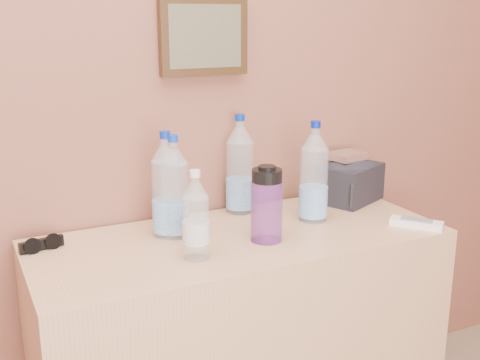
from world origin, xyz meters
The scene contains 12 objects.
picture_frame centered at (0.42, 1.98, 1.40)m, with size 0.30×0.03×0.25m, color #382311, non-canonical shape.
dresser centered at (0.42, 1.71, 0.40)m, with size 1.28×0.54×0.80m, color #A67B5A.
pet_large_a centered at (0.24, 1.80, 0.94)m, with size 0.09×0.09×0.32m.
pet_large_b centered at (0.22, 1.82, 0.95)m, with size 0.09×0.09×0.33m.
pet_large_c centered at (0.53, 1.93, 0.95)m, with size 0.09×0.09×0.34m.
pet_large_d centered at (0.71, 1.74, 0.95)m, with size 0.09×0.09×0.34m.
pet_small centered at (0.23, 1.61, 0.92)m, with size 0.07×0.07×0.26m.
nalgene_bottle centered at (0.48, 1.64, 0.92)m, with size 0.10×0.10×0.23m.
sunglasses centered at (-0.15, 1.86, 0.82)m, with size 0.13×0.05×0.03m, color black, non-canonical shape.
ac_remote centered at (0.97, 1.53, 0.81)m, with size 0.17×0.05×0.02m, color silver.
toiletry_bag centered at (0.95, 1.86, 0.88)m, with size 0.23×0.16×0.15m, color black, non-canonical shape.
foil_packet centered at (0.94, 1.88, 0.97)m, with size 0.12×0.10×0.03m, color silver.
Camera 1 is at (-0.35, 0.13, 1.47)m, focal length 45.00 mm.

